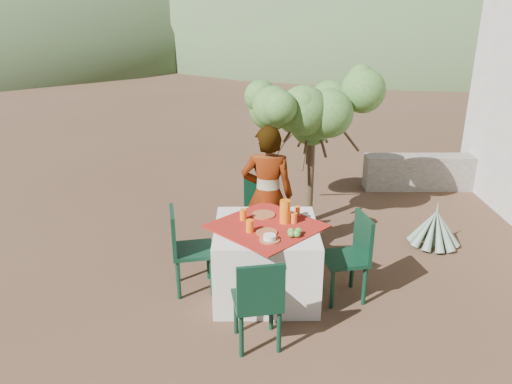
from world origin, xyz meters
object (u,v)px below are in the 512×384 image
Objects in this scene: chair_near at (258,300)px; chair_left at (185,246)px; agave at (435,229)px; chair_right at (352,253)px; juice_pitcher at (285,212)px; table at (266,260)px; shrub_tree at (316,117)px; chair_far at (261,210)px; person at (267,195)px.

chair_left reaches higher than chair_near.
chair_right is at bearing -137.49° from agave.
agave is 2.25m from juice_pitcher.
table is 5.48× the size of juice_pitcher.
agave is (1.25, 1.15, -0.27)m from chair_right.
juice_pitcher is (-1.91, -1.00, 0.66)m from agave.
table is at bearing -110.27° from shrub_tree.
chair_far is at bearing -179.73° from agave.
shrub_tree is (1.50, 1.76, 0.94)m from chair_left.
person is 1.44m from shrub_tree.
shrub_tree reaches higher than person.
person is 0.88× the size of shrub_tree.
chair_far is at bearing -132.62° from shrub_tree.
agave is (2.07, 0.36, -0.58)m from person.
chair_right reaches higher than chair_far.
agave is 2.79× the size of juice_pitcher.
juice_pitcher is at bearing -84.03° from chair_far.
chair_near is at bearing 90.74° from person.
shrub_tree is at bearing 69.73° from table.
chair_right is at bearing -5.33° from table.
chair_left reaches higher than chair_far.
table is 0.90m from chair_near.
chair_left is at bearing 41.96° from person.
person is at bearing -63.75° from chair_left.
shrub_tree is 7.71× the size of juice_pitcher.
chair_near is at bearing -153.18° from chair_left.
person is 6.77× the size of juice_pitcher.
person is (0.03, 0.71, 0.42)m from table.
shrub_tree reaches higher than juice_pitcher.
juice_pitcher reaches higher than table.
chair_right is (0.85, -0.08, 0.12)m from table.
chair_far is 1.30× the size of agave.
shrub_tree is at bearing -115.24° from person.
chair_far is 0.54× the size of person.
chair_near is 1.31× the size of agave.
juice_pitcher reaches higher than agave.
chair_far is (-0.03, 1.06, 0.10)m from table.
chair_near is (-0.05, -1.95, 0.00)m from chair_far.
chair_near is at bearing -105.85° from juice_pitcher.
chair_right is 0.49× the size of shrub_tree.
chair_near is 3.66× the size of juice_pitcher.
chair_far reaches higher than table.
chair_near is at bearing -105.62° from shrub_tree.
shrub_tree is 2.76× the size of agave.
table is 0.83m from chair_left.
juice_pitcher reaches higher than chair_far.
agave is at bearing -81.99° from chair_left.
chair_right is (1.67, -0.15, -0.01)m from chair_left.
table is at bearing -105.97° from chair_right.
chair_left is (-0.74, 0.96, 0.02)m from chair_near.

